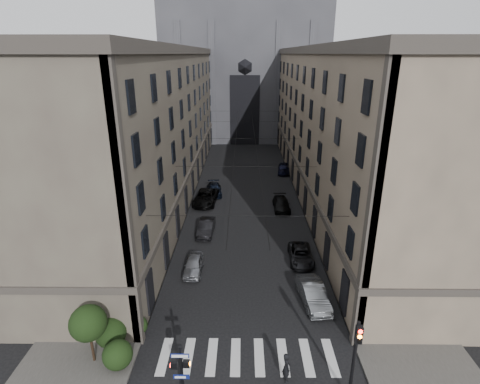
{
  "coord_description": "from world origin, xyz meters",
  "views": [
    {
      "loc": [
        -0.31,
        -13.54,
        17.98
      ],
      "look_at": [
        -0.54,
        12.93,
        8.17
      ],
      "focal_mm": 28.0,
      "sensor_mm": 36.0,
      "label": 1
    }
  ],
  "objects_px": {
    "traffic_light_right": "(355,353)",
    "pedestrian_signal_left": "(181,372)",
    "gothic_tower": "(245,55)",
    "car_right_near": "(313,294)",
    "car_right_midnear": "(301,255)",
    "car_left_far": "(214,189)",
    "car_left_near": "(194,265)",
    "car_left_midfar": "(206,197)",
    "car_right_midfar": "(281,204)",
    "pedestrian": "(286,367)",
    "car_left_midnear": "(206,227)",
    "car_right_far": "(284,168)"
  },
  "relations": [
    {
      "from": "gothic_tower",
      "to": "pedestrian_signal_left",
      "type": "xyz_separation_m",
      "value": [
        -3.51,
        -73.46,
        -15.48
      ]
    },
    {
      "from": "pedestrian_signal_left",
      "to": "car_right_midnear",
      "type": "relative_size",
      "value": 0.87
    },
    {
      "from": "car_left_midnear",
      "to": "car_right_midnear",
      "type": "xyz_separation_m",
      "value": [
        9.23,
        -5.52,
        -0.09
      ]
    },
    {
      "from": "traffic_light_right",
      "to": "car_right_midfar",
      "type": "bearing_deg",
      "value": 92.58
    },
    {
      "from": "pedestrian_signal_left",
      "to": "car_right_midfar",
      "type": "xyz_separation_m",
      "value": [
        7.9,
        27.35,
        -1.64
      ]
    },
    {
      "from": "car_left_midfar",
      "to": "pedestrian_signal_left",
      "type": "bearing_deg",
      "value": -80.98
    },
    {
      "from": "car_right_midnear",
      "to": "gothic_tower",
      "type": "bearing_deg",
      "value": 96.39
    },
    {
      "from": "car_left_midnear",
      "to": "pedestrian",
      "type": "relative_size",
      "value": 2.29
    },
    {
      "from": "car_left_far",
      "to": "car_left_near",
      "type": "bearing_deg",
      "value": -97.93
    },
    {
      "from": "pedestrian_signal_left",
      "to": "pedestrian",
      "type": "distance_m",
      "value": 6.16
    },
    {
      "from": "pedestrian_signal_left",
      "to": "car_right_near",
      "type": "bearing_deg",
      "value": 46.45
    },
    {
      "from": "car_left_far",
      "to": "car_right_near",
      "type": "xyz_separation_m",
      "value": [
        9.26,
        -23.59,
        0.11
      ]
    },
    {
      "from": "pedestrian",
      "to": "pedestrian_signal_left",
      "type": "bearing_deg",
      "value": 94.9
    },
    {
      "from": "gothic_tower",
      "to": "car_left_near",
      "type": "bearing_deg",
      "value": -94.37
    },
    {
      "from": "car_left_midfar",
      "to": "car_right_midfar",
      "type": "xyz_separation_m",
      "value": [
        9.42,
        -1.91,
        -0.13
      ]
    },
    {
      "from": "pedestrian_signal_left",
      "to": "car_left_midnear",
      "type": "bearing_deg",
      "value": 91.9
    },
    {
      "from": "traffic_light_right",
      "to": "car_left_midfar",
      "type": "distance_m",
      "value": 30.84
    },
    {
      "from": "pedestrian",
      "to": "car_right_midnear",
      "type": "bearing_deg",
      "value": -23.62
    },
    {
      "from": "car_left_midfar",
      "to": "car_right_near",
      "type": "relative_size",
      "value": 1.24
    },
    {
      "from": "gothic_tower",
      "to": "pedestrian",
      "type": "xyz_separation_m",
      "value": [
        2.23,
        -71.72,
        -16.84
      ]
    },
    {
      "from": "car_right_near",
      "to": "car_right_midnear",
      "type": "bearing_deg",
      "value": 83.29
    },
    {
      "from": "gothic_tower",
      "to": "car_right_midfar",
      "type": "height_order",
      "value": "gothic_tower"
    },
    {
      "from": "car_left_near",
      "to": "car_right_near",
      "type": "distance_m",
      "value": 10.58
    },
    {
      "from": "car_right_near",
      "to": "car_left_far",
      "type": "bearing_deg",
      "value": 104.42
    },
    {
      "from": "pedestrian_signal_left",
      "to": "car_left_midfar",
      "type": "bearing_deg",
      "value": 92.97
    },
    {
      "from": "pedestrian_signal_left",
      "to": "car_right_midfar",
      "type": "distance_m",
      "value": 28.52
    },
    {
      "from": "pedestrian_signal_left",
      "to": "pedestrian",
      "type": "bearing_deg",
      "value": 16.79
    },
    {
      "from": "car_left_midfar",
      "to": "car_left_far",
      "type": "bearing_deg",
      "value": 82.05
    },
    {
      "from": "car_left_near",
      "to": "car_right_midnear",
      "type": "xyz_separation_m",
      "value": [
        9.63,
        1.85,
        -0.04
      ]
    },
    {
      "from": "traffic_light_right",
      "to": "pedestrian_signal_left",
      "type": "bearing_deg",
      "value": -177.36
    },
    {
      "from": "car_right_near",
      "to": "car_right_far",
      "type": "relative_size",
      "value": 1.03
    },
    {
      "from": "gothic_tower",
      "to": "car_left_far",
      "type": "height_order",
      "value": "gothic_tower"
    },
    {
      "from": "traffic_light_right",
      "to": "car_right_midfar",
      "type": "height_order",
      "value": "traffic_light_right"
    },
    {
      "from": "car_left_far",
      "to": "car_right_near",
      "type": "relative_size",
      "value": 0.98
    },
    {
      "from": "car_left_near",
      "to": "car_right_near",
      "type": "relative_size",
      "value": 0.83
    },
    {
      "from": "gothic_tower",
      "to": "car_right_far",
      "type": "distance_m",
      "value": 36.02
    },
    {
      "from": "traffic_light_right",
      "to": "car_left_far",
      "type": "relative_size",
      "value": 1.12
    },
    {
      "from": "car_right_far",
      "to": "pedestrian",
      "type": "relative_size",
      "value": 2.4
    },
    {
      "from": "car_left_midfar",
      "to": "car_right_midfar",
      "type": "bearing_deg",
      "value": -5.42
    },
    {
      "from": "gothic_tower",
      "to": "traffic_light_right",
      "type": "height_order",
      "value": "gothic_tower"
    },
    {
      "from": "gothic_tower",
      "to": "car_right_near",
      "type": "distance_m",
      "value": 66.84
    },
    {
      "from": "car_right_midfar",
      "to": "car_right_near",
      "type": "bearing_deg",
      "value": -88.66
    },
    {
      "from": "car_right_near",
      "to": "car_right_far",
      "type": "xyz_separation_m",
      "value": [
        1.14,
        33.3,
        0.0
      ]
    },
    {
      "from": "car_left_far",
      "to": "car_right_midfar",
      "type": "distance_m",
      "value": 10.07
    },
    {
      "from": "gothic_tower",
      "to": "pedestrian_signal_left",
      "type": "bearing_deg",
      "value": -92.74
    },
    {
      "from": "car_right_far",
      "to": "pedestrian_signal_left",
      "type": "bearing_deg",
      "value": -96.64
    },
    {
      "from": "gothic_tower",
      "to": "car_right_midfar",
      "type": "distance_m",
      "value": 49.37
    },
    {
      "from": "car_left_midnear",
      "to": "car_right_far",
      "type": "bearing_deg",
      "value": 66.56
    },
    {
      "from": "pedestrian_signal_left",
      "to": "pedestrian",
      "type": "height_order",
      "value": "pedestrian_signal_left"
    },
    {
      "from": "traffic_light_right",
      "to": "car_right_midnear",
      "type": "height_order",
      "value": "traffic_light_right"
    }
  ]
}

